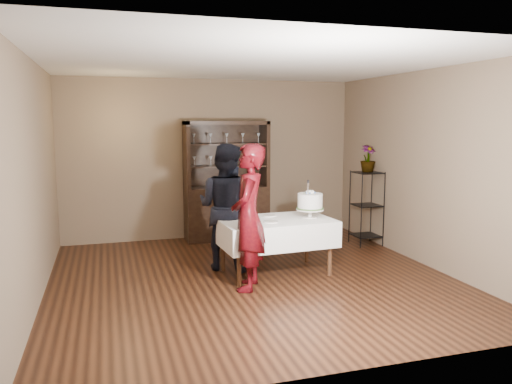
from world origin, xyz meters
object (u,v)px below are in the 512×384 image
potted_plant (368,159)px  cake_table (276,232)px  man (226,207)px  plant_etagere (367,205)px  woman (248,217)px  china_hutch (226,200)px  cake (310,203)px

potted_plant → cake_table: bearing=-150.9°
man → plant_etagere: bearing=-123.5°
cake_table → woman: size_ratio=0.87×
woman → potted_plant: 2.93m
china_hutch → plant_etagere: (2.08, -1.05, -0.01)m
plant_etagere → potted_plant: (0.01, 0.02, 0.75)m
woman → man: (-0.07, 0.87, -0.02)m
cake → china_hutch: bearing=106.6°
man → cake: bearing=-160.0°
potted_plant → china_hutch: bearing=153.8°
man → cake: (1.05, -0.42, 0.08)m
woman → cake: bearing=137.8°
china_hutch → potted_plant: 2.44m
cake_table → woman: (-0.51, -0.46, 0.32)m
potted_plant → man: bearing=-165.0°
plant_etagere → cake: (-1.45, -1.07, 0.28)m
cake_table → potted_plant: (1.93, 1.07, 0.85)m
cake → potted_plant: (1.46, 1.09, 0.47)m
china_hutch → woman: size_ratio=1.14×
china_hutch → plant_etagere: china_hutch is taller
china_hutch → plant_etagere: size_ratio=1.67×
cake_table → cake: bearing=-2.4°
cake_table → cake: 0.60m
plant_etagere → cake: size_ratio=2.36×
woman → plant_etagere: bearing=145.3°
china_hutch → cake_table: china_hutch is taller
cake_table → man: (-0.57, 0.40, 0.30)m
plant_etagere → woman: size_ratio=0.69×
woman → cake: size_ratio=3.44×
man → potted_plant: bearing=-123.1°
cake_table → man: size_ratio=0.88×
potted_plant → cake: bearing=-143.1°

